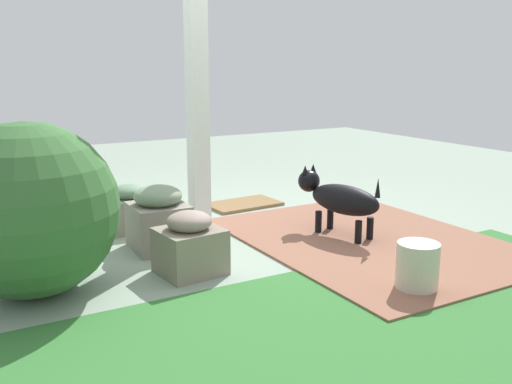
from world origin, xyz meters
TOP-DOWN VIEW (x-y plane):
  - ground_plane at (0.00, 0.00)m, footprint 12.00×12.00m
  - brick_path at (-0.88, 0.73)m, footprint 1.80×2.40m
  - porch_pillar at (0.17, -0.25)m, footprint 0.15×0.15m
  - stone_planter_nearest at (0.70, -0.53)m, footprint 0.42×0.35m
  - stone_planter_near at (0.65, 0.06)m, footprint 0.42×0.44m
  - stone_planter_mid at (0.66, 0.67)m, footprint 0.44×0.42m
  - round_shrub at (1.63, 0.53)m, footprint 1.07×1.07m
  - dog at (-0.74, 0.49)m, footprint 0.37×0.82m
  - ceramic_urn at (-0.46, 1.65)m, footprint 0.27×0.27m
  - doormat at (-0.56, -0.81)m, footprint 0.74×0.48m

SIDE VIEW (x-z plane):
  - ground_plane at x=0.00m, z-range 0.00..0.00m
  - brick_path at x=-0.88m, z-range 0.00..0.02m
  - doormat at x=-0.56m, z-range 0.00..0.03m
  - ceramic_urn at x=-0.46m, z-range 0.00..0.31m
  - stone_planter_nearest at x=0.70m, z-range -0.02..0.38m
  - stone_planter_mid at x=0.66m, z-range -0.02..0.42m
  - stone_planter_near at x=0.65m, z-range -0.01..0.49m
  - dog at x=-0.74m, z-range 0.04..0.60m
  - round_shrub at x=1.63m, z-range 0.00..1.07m
  - porch_pillar at x=0.17m, z-range 0.00..2.40m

